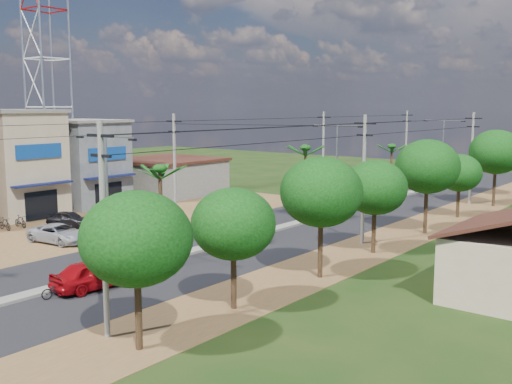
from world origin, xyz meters
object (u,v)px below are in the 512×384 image
car_parked_dark (69,219)px  car_silver_mid (240,236)px  car_white_far (318,205)px  moto_rider_east (57,290)px  car_red_near (94,274)px  car_parked_silver (59,234)px

car_parked_dark → car_silver_mid: bearing=-99.3°
car_silver_mid → car_white_far: car_silver_mid is taller
car_white_far → moto_rider_east: car_white_far is taller
car_red_near → car_silver_mid: car_silver_mid is taller
car_parked_dark → moto_rider_east: bearing=-147.0°
car_parked_silver → car_parked_dark: bearing=40.2°
car_white_far → moto_rider_east: (2.83, -28.66, -0.26)m
car_red_near → moto_rider_east: (-0.17, -2.12, -0.35)m
car_parked_dark → moto_rider_east: (14.98, -11.01, -0.19)m
car_parked_silver → car_red_near: bearing=-123.1°
car_silver_mid → car_parked_silver: car_silver_mid is taller
car_silver_mid → moto_rider_east: size_ratio=2.88×
car_silver_mid → car_red_near: bearing=87.8°
car_white_far → moto_rider_east: 28.80m
car_white_far → moto_rider_east: bearing=-90.1°
car_parked_silver → car_white_far: bearing=-28.2°
moto_rider_east → car_parked_silver: bearing=-23.2°
car_parked_silver → car_parked_dark: size_ratio=1.28×
car_red_near → car_parked_silver: size_ratio=0.98×
car_parked_silver → moto_rider_east: car_parked_silver is taller
car_parked_silver → moto_rider_east: bearing=-132.1°
car_red_near → car_parked_dark: car_red_near is taller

